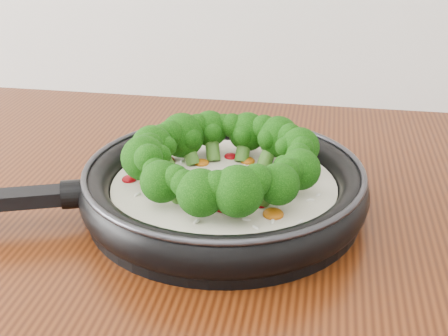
# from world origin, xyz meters

# --- Properties ---
(skillet) EXTENTS (0.51, 0.39, 0.09)m
(skillet) POSITION_xyz_m (0.13, 1.13, 0.93)
(skillet) COLOR black
(skillet) RESTS_ON counter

